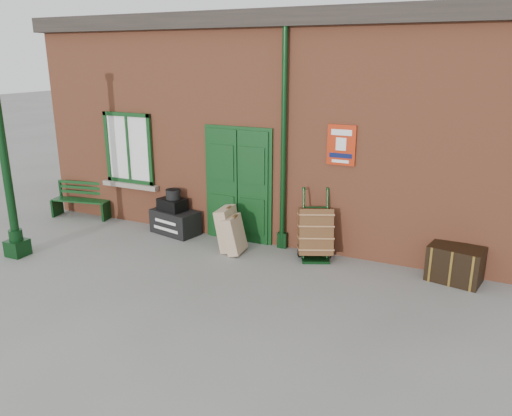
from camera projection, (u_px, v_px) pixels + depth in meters
The scene contains 11 objects.
ground at pixel (216, 269), 8.59m from camera, with size 80.00×80.00×0.00m, color gray.
station_building at pixel (292, 120), 10.98m from camera, with size 10.30×4.30×4.36m.
canopy_column at pixel (8, 181), 8.78m from camera, with size 0.34×0.34×3.61m.
bench at pixel (82, 199), 11.32m from camera, with size 1.38×0.66×0.82m.
houdini_trunk at pixel (175, 222), 10.27m from camera, with size 0.98×0.54×0.49m, color black.
strongbox at pixel (172, 204), 10.19m from camera, with size 0.54×0.39×0.25m, color black.
hatbox at pixel (173, 194), 10.11m from camera, with size 0.30×0.30×0.20m, color black.
suitcase_back at pixel (228, 229), 9.36m from camera, with size 0.23×0.57×0.80m, color tan.
suitcase_front at pixel (234, 235), 9.21m from camera, with size 0.21×0.51×0.69m, color tan.
porter_trolley at pixel (315, 233), 8.95m from camera, with size 0.81×0.84×1.24m.
dark_trunk at pixel (455, 264), 8.06m from camera, with size 0.82×0.53×0.59m, color black.
Camera 1 is at (3.99, -6.86, 3.50)m, focal length 35.00 mm.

